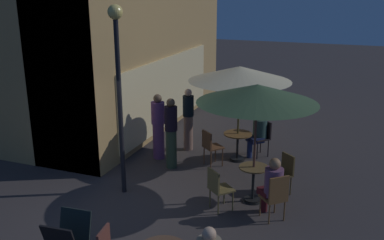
# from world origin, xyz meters

# --- Properties ---
(ground_plane) EXTENTS (60.00, 60.00, 0.00)m
(ground_plane) POSITION_xyz_m (0.00, 0.00, 0.00)
(ground_plane) COLOR #373131
(cafe_building) EXTENTS (8.84, 8.79, 7.11)m
(cafe_building) POSITION_xyz_m (4.19, 3.84, 3.55)
(cafe_building) COLOR tan
(cafe_building) RESTS_ON ground
(street_lamp_near_corner) EXTENTS (0.30, 0.30, 4.01)m
(street_lamp_near_corner) POSITION_xyz_m (1.03, 0.33, 2.70)
(street_lamp_near_corner) COLOR black
(street_lamp_near_corner) RESTS_ON ground
(cafe_table_0) EXTENTS (0.61, 0.61, 0.78)m
(cafe_table_0) POSITION_xyz_m (1.62, -2.41, 0.52)
(cafe_table_0) COLOR black
(cafe_table_0) RESTS_ON ground
(cafe_table_1) EXTENTS (0.73, 0.73, 0.73)m
(cafe_table_1) POSITION_xyz_m (3.69, -1.51, 0.53)
(cafe_table_1) COLOR black
(cafe_table_1) RESTS_ON ground
(patio_umbrella_0) EXTENTS (2.40, 2.40, 2.51)m
(patio_umbrella_0) POSITION_xyz_m (1.62, -2.41, 2.32)
(patio_umbrella_0) COLOR black
(patio_umbrella_0) RESTS_ON ground
(patio_umbrella_1) EXTENTS (2.56, 2.56, 2.47)m
(patio_umbrella_1) POSITION_xyz_m (3.69, -1.51, 2.28)
(patio_umbrella_1) COLOR black
(patio_umbrella_1) RESTS_ON ground
(cafe_chair_0) EXTENTS (0.59, 0.59, 0.88)m
(cafe_chair_0) POSITION_xyz_m (0.98, -1.84, 0.53)
(cafe_chair_0) COLOR brown
(cafe_chair_0) RESTS_ON ground
(cafe_chair_1) EXTENTS (0.59, 0.59, 0.96)m
(cafe_chair_1) POSITION_xyz_m (0.98, -2.99, 0.56)
(cafe_chair_1) COLOR brown
(cafe_chair_1) RESTS_ON ground
(cafe_chair_2) EXTENTS (0.55, 0.55, 0.89)m
(cafe_chair_2) POSITION_xyz_m (2.23, -2.95, 0.53)
(cafe_chair_2) COLOR #504022
(cafe_chair_2) RESTS_ON ground
(cafe_chair_3) EXTENTS (0.61, 0.61, 0.95)m
(cafe_chair_3) POSITION_xyz_m (4.26, -2.04, 0.58)
(cafe_chair_3) COLOR black
(cafe_chair_3) RESTS_ON ground
(cafe_chair_4) EXTENTS (0.60, 0.60, 0.92)m
(cafe_chair_4) POSITION_xyz_m (3.07, -0.98, 0.57)
(cafe_chair_4) COLOR brown
(cafe_chair_4) RESTS_ON ground
(patron_seated_0) EXTENTS (0.53, 0.52, 1.26)m
(patron_seated_0) POSITION_xyz_m (1.09, -2.89, 0.71)
(patron_seated_0) COLOR #451217
(patron_seated_0) RESTS_ON ground
(patron_seated_1) EXTENTS (0.54, 0.54, 1.21)m
(patron_seated_1) POSITION_xyz_m (4.15, -1.94, 0.69)
(patron_seated_1) COLOR navy
(patron_seated_1) RESTS_ON ground
(patron_standing_3) EXTENTS (0.31, 0.31, 1.78)m
(patron_standing_3) POSITION_xyz_m (2.64, -0.11, 0.91)
(patron_standing_3) COLOR #2F3F2C
(patron_standing_3) RESTS_ON ground
(patron_standing_4) EXTENTS (0.35, 0.35, 1.73)m
(patron_standing_4) POSITION_xyz_m (3.10, 0.46, 0.87)
(patron_standing_4) COLOR #623868
(patron_standing_4) RESTS_ON ground
(patron_standing_5) EXTENTS (0.30, 0.30, 1.72)m
(patron_standing_5) POSITION_xyz_m (3.96, -0.04, 0.88)
(patron_standing_5) COLOR #846152
(patron_standing_5) RESTS_ON ground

